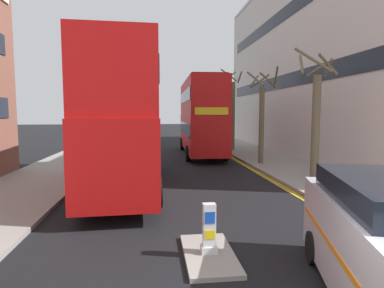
# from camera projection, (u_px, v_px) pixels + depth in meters

# --- Properties ---
(sidewalk_right) EXTENTS (4.00, 80.00, 0.14)m
(sidewalk_right) POSITION_uv_depth(u_px,v_px,m) (278.00, 163.00, 20.31)
(sidewalk_right) COLOR gray
(sidewalk_right) RESTS_ON ground
(sidewalk_left) EXTENTS (4.00, 80.00, 0.14)m
(sidewalk_left) POSITION_uv_depth(u_px,v_px,m) (62.00, 167.00, 18.80)
(sidewalk_left) COLOR gray
(sidewalk_left) RESTS_ON ground
(kerb_line_outer) EXTENTS (0.10, 56.00, 0.01)m
(kerb_line_outer) POSITION_uv_depth(u_px,v_px,m) (255.00, 170.00, 18.09)
(kerb_line_outer) COLOR yellow
(kerb_line_outer) RESTS_ON ground
(kerb_line_inner) EXTENTS (0.10, 56.00, 0.01)m
(kerb_line_inner) POSITION_uv_depth(u_px,v_px,m) (252.00, 170.00, 18.07)
(kerb_line_inner) COLOR yellow
(kerb_line_inner) RESTS_ON ground
(traffic_island) EXTENTS (1.10, 2.20, 0.10)m
(traffic_island) POSITION_uv_depth(u_px,v_px,m) (209.00, 255.00, 7.20)
(traffic_island) COLOR gray
(traffic_island) RESTS_ON ground
(keep_left_bollard) EXTENTS (0.36, 0.28, 1.11)m
(keep_left_bollard) POSITION_uv_depth(u_px,v_px,m) (209.00, 230.00, 7.15)
(keep_left_bollard) COLOR silver
(keep_left_bollard) RESTS_ON traffic_island
(double_decker_bus_away) EXTENTS (3.12, 10.90, 5.64)m
(double_decker_bus_away) POSITION_uv_depth(u_px,v_px,m) (123.00, 117.00, 13.76)
(double_decker_bus_away) COLOR #B20F0F
(double_decker_bus_away) RESTS_ON ground
(double_decker_bus_oncoming) EXTENTS (3.00, 10.87, 5.64)m
(double_decker_bus_oncoming) POSITION_uv_depth(u_px,v_px,m) (201.00, 115.00, 24.56)
(double_decker_bus_oncoming) COLOR red
(double_decker_bus_oncoming) RESTS_ON ground
(street_tree_near) EXTENTS (1.69, 1.95, 6.58)m
(street_tree_near) POSITION_uv_depth(u_px,v_px,m) (232.00, 113.00, 26.55)
(street_tree_near) COLOR #6B6047
(street_tree_near) RESTS_ON sidewalk_right
(street_tree_mid) EXTENTS (1.41, 1.52, 4.94)m
(street_tree_mid) POSITION_uv_depth(u_px,v_px,m) (219.00, 119.00, 36.50)
(street_tree_mid) COLOR #6B6047
(street_tree_mid) RESTS_ON sidewalk_right
(street_tree_far) EXTENTS (1.93, 2.11, 5.87)m
(street_tree_far) POSITION_uv_depth(u_px,v_px,m) (316.00, 120.00, 14.50)
(street_tree_far) COLOR #6B6047
(street_tree_far) RESTS_ON sidewalk_right
(street_tree_distant) EXTENTS (1.95, 1.79, 5.73)m
(street_tree_distant) POSITION_uv_depth(u_px,v_px,m) (262.00, 117.00, 19.54)
(street_tree_distant) COLOR #6B6047
(street_tree_distant) RESTS_ON sidewalk_right
(townhouse_terrace_right) EXTENTS (10.08, 28.00, 14.55)m
(townhouse_terrace_right) POSITION_uv_depth(u_px,v_px,m) (337.00, 62.00, 26.03)
(townhouse_terrace_right) COLOR silver
(townhouse_terrace_right) RESTS_ON ground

